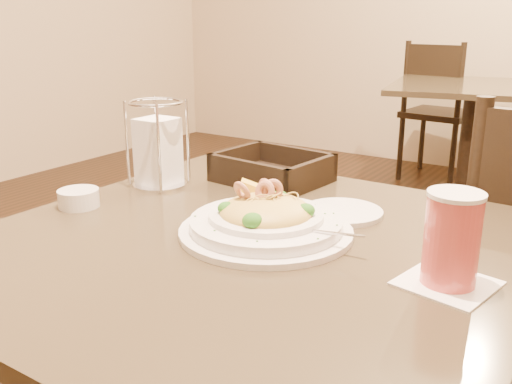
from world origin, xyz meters
The scene contains 9 objects.
main_table centered at (0.00, 0.00, 0.49)m, with size 0.90×0.90×0.72m.
background_table centered at (-0.23, 2.59, 0.49)m, with size 1.06×1.06×0.72m.
dining_chair_far centered at (-0.57, 3.08, 0.50)m, with size 0.46×0.46×0.93m.
pasta_bowl centered at (0.01, 0.04, 0.75)m, with size 0.34×0.30×0.10m.
drink_glass centered at (0.33, 0.01, 0.79)m, with size 0.14×0.14×0.14m.
bread_basket centered at (-0.16, 0.33, 0.74)m, with size 0.25×0.21×0.06m.
napkin_caddy centered at (-0.35, 0.16, 0.80)m, with size 0.12×0.12×0.19m.
side_plate centered at (0.08, 0.21, 0.72)m, with size 0.15×0.15×0.01m, color white.
butter_ramekin centered at (-0.38, -0.04, 0.74)m, with size 0.08×0.08×0.04m, color white.
Camera 1 is at (0.51, -0.75, 1.08)m, focal length 40.00 mm.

